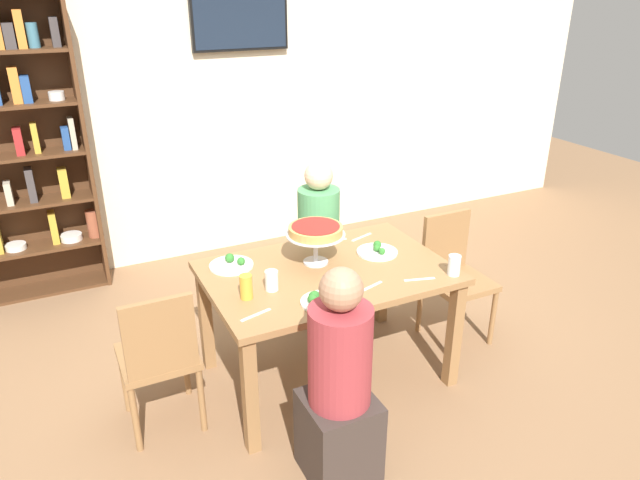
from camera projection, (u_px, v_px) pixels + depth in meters
ground_plane at (327, 373)px, 3.70m from camera, size 12.00×12.00×0.00m
rear_partition at (212, 95)px, 4.94m from camera, size 8.00×0.12×2.80m
dining_table at (327, 284)px, 3.44m from camera, size 1.41×0.94×0.74m
bookshelf at (6, 149)px, 4.24m from camera, size 1.11×0.30×2.21m
television at (240, 20)px, 4.73m from camera, size 0.82×0.05×0.47m
diner_near_left at (339, 392)px, 2.77m from camera, size 0.34×0.34×1.15m
diner_far_right at (319, 249)px, 4.26m from camera, size 0.34×0.34×1.15m
chair_head_west at (159, 355)px, 3.06m from camera, size 0.40×0.40×0.87m
chair_head_east at (453, 271)px, 3.95m from camera, size 0.40×0.40×0.87m
deep_dish_pizza_stand at (316, 232)px, 3.41m from camera, size 0.35×0.35×0.24m
salad_plate_near_diner at (321, 300)px, 3.04m from camera, size 0.24×0.24×0.07m
salad_plate_far_diner at (377, 251)px, 3.61m from camera, size 0.25×0.25×0.07m
salad_plate_spare at (232, 264)px, 3.44m from camera, size 0.26×0.26×0.07m
beer_glass_amber_tall at (246, 287)px, 3.07m from camera, size 0.07×0.07×0.13m
water_glass_clear_near at (272, 280)px, 3.16m from camera, size 0.07×0.07×0.11m
water_glass_clear_far at (454, 265)px, 3.32m from camera, size 0.07×0.07×0.12m
cutlery_fork_near at (333, 240)px, 3.79m from camera, size 0.18×0.06×0.00m
cutlery_knife_near at (419, 279)px, 3.29m from camera, size 0.18×0.06×0.00m
cutlery_fork_far at (370, 287)px, 3.21m from camera, size 0.18×0.07×0.00m
cutlery_knife_far at (256, 315)px, 2.94m from camera, size 0.18×0.06×0.00m
cutlery_spare_fork at (362, 237)px, 3.83m from camera, size 0.18×0.07×0.00m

